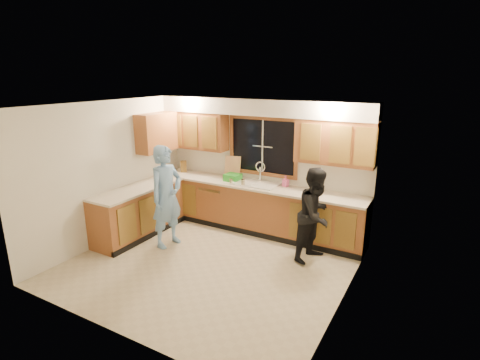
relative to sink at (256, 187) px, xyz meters
The scene contains 26 objects.
floor 1.82m from the sink, 90.00° to the right, with size 4.20×4.20×0.00m, color beige.
ceiling 2.29m from the sink, 90.00° to the right, with size 4.20×4.20×0.00m, color silver.
wall_back 0.49m from the sink, 90.00° to the left, with size 4.20×4.20×0.00m, color silver.
wall_left 2.67m from the sink, 142.62° to the right, with size 3.80×3.80×0.00m, color silver.
wall_right 2.67m from the sink, 37.38° to the right, with size 3.80×3.80×0.00m, color silver.
base_cabinets_back 0.42m from the sink, 90.00° to the right, with size 4.20×0.60×0.88m, color #96552B.
base_cabinets_left 2.23m from the sink, 145.12° to the right, with size 0.60×1.90×0.88m, color #96552B.
countertop_back 0.04m from the sink, 90.00° to the right, with size 4.20×0.63×0.04m, color beige.
countertop_left 2.18m from the sink, 144.90° to the right, with size 0.63×1.90×0.04m, color beige.
upper_cabinets_left 1.72m from the sink, behind, with size 1.35×0.33×0.75m, color #96552B.
upper_cabinets_right 1.72m from the sink, ahead, with size 1.35×0.33×0.75m, color #96552B.
upper_cabinets_return 2.21m from the sink, 165.94° to the right, with size 0.33×0.90×0.75m, color #96552B.
soffit 1.49m from the sink, 90.00° to the left, with size 4.20×0.35×0.30m, color silver.
window_frame 0.79m from the sink, 90.00° to the left, with size 1.44×0.03×1.14m.
sink is the anchor object (origin of this frame).
dishwasher 0.96m from the sink, behind, with size 0.60×0.56×0.82m, color white.
stove 2.60m from the sink, 134.61° to the right, with size 0.58×0.75×0.90m, color white.
man 1.69m from the sink, 127.71° to the right, with size 0.65×0.43×1.79m, color #71A1D6.
woman 1.51m from the sink, 23.18° to the right, with size 0.75×0.58×1.54m, color black.
knife_block 1.77m from the sink, behind, with size 0.13×0.11×0.24m, color olive.
cutting_board 0.72m from the sink, 161.08° to the left, with size 0.33×0.02×0.44m, color tan.
dish_crate 0.51m from the sink, behind, with size 0.29×0.27×0.13m, color green.
soap_bottle 0.59m from the sink, 15.14° to the left, with size 0.09×0.09×0.20m, color #E35694.
bowl 1.14m from the sink, ahead, with size 0.22×0.22×0.05m, color silver.
can_left 0.48m from the sink, 150.65° to the right, with size 0.06×0.06×0.11m, color #C4B997.
can_right 0.29m from the sink, 123.32° to the right, with size 0.07×0.07×0.13m, color #C4B997.
Camera 1 is at (3.06, -4.45, 2.93)m, focal length 28.00 mm.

